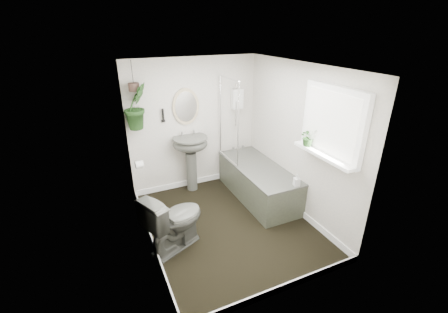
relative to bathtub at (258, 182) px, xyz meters
name	(u,v)px	position (x,y,z in m)	size (l,w,h in m)	color
floor	(228,224)	(-0.80, -0.50, -0.30)	(2.30, 2.80, 0.02)	black
ceiling	(229,65)	(-0.80, -0.50, 2.02)	(2.30, 2.80, 0.02)	white
wall_back	(194,125)	(-0.80, 0.91, 0.86)	(2.30, 0.02, 2.30)	beige
wall_front	(291,206)	(-0.80, -1.91, 0.86)	(2.30, 0.02, 2.30)	beige
wall_left	(142,169)	(-1.96, -0.50, 0.86)	(0.02, 2.80, 2.30)	beige
wall_right	(298,141)	(0.36, -0.50, 0.86)	(0.02, 2.80, 2.30)	beige
skirting	(228,221)	(-0.80, -0.50, -0.24)	(2.30, 2.80, 0.10)	white
bathtub	(258,182)	(0.00, 0.00, 0.00)	(0.72, 1.72, 0.58)	#454741
bath_screen	(229,121)	(-0.33, 0.49, 0.99)	(0.04, 0.72, 1.40)	silver
shower_box	(237,99)	(0.00, 0.84, 1.26)	(0.20, 0.10, 0.35)	white
oval_mirror	(186,107)	(-0.95, 0.87, 1.21)	(0.46, 0.03, 0.62)	tan
wall_sconce	(163,115)	(-1.35, 0.86, 1.11)	(0.04, 0.04, 0.22)	black
toilet_roll_holder	(139,165)	(-1.90, 0.20, 0.61)	(0.11, 0.11, 0.11)	white
window_recess	(333,123)	(0.29, -1.20, 1.36)	(0.08, 1.00, 0.90)	white
window_sill	(324,155)	(0.22, -1.20, 0.94)	(0.18, 1.00, 0.04)	white
window_blinds	(330,123)	(0.24, -1.20, 1.36)	(0.01, 0.86, 0.76)	white
toilet	(174,220)	(-1.65, -0.65, 0.13)	(0.47, 0.82, 0.84)	#454741
pedestal_sink	(191,164)	(-0.95, 0.73, 0.22)	(0.59, 0.51, 1.01)	#454741
sill_plant	(309,137)	(0.20, -0.90, 1.08)	(0.22, 0.19, 0.25)	black
hanging_plant	(136,106)	(-1.77, 0.75, 1.33)	(0.39, 0.31, 0.70)	black
soap_bottle	(297,180)	(0.17, -0.79, 0.38)	(0.08, 0.08, 0.18)	#372E2E
hanging_pot	(134,87)	(-1.77, 0.75, 1.62)	(0.16, 0.16, 0.12)	#402C25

